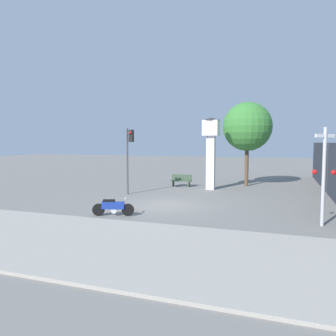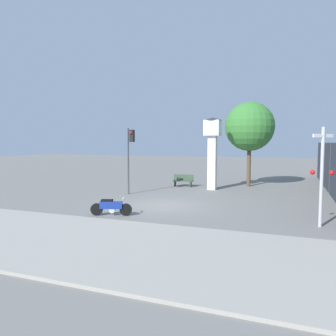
{
  "view_description": "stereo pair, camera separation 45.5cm",
  "coord_description": "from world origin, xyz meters",
  "px_view_note": "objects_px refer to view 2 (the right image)",
  "views": [
    {
      "loc": [
        6.02,
        -16.58,
        3.45
      ],
      "look_at": [
        -0.46,
        1.88,
        1.9
      ],
      "focal_mm": 35.0,
      "sensor_mm": 36.0,
      "label": 1
    },
    {
      "loc": [
        6.45,
        -16.43,
        3.45
      ],
      "look_at": [
        -0.46,
        1.88,
        1.9
      ],
      "focal_mm": 35.0,
      "sensor_mm": 36.0,
      "label": 2
    }
  ],
  "objects_px": {
    "motorcycle": "(111,207)",
    "street_tree": "(250,127)",
    "traffic_light": "(130,149)",
    "clock_tower": "(212,142)",
    "bench": "(183,180)",
    "railroad_crossing_signal": "(322,173)"
  },
  "relations": [
    {
      "from": "motorcycle",
      "to": "street_tree",
      "type": "relative_size",
      "value": 0.29
    },
    {
      "from": "motorcycle",
      "to": "traffic_light",
      "type": "xyz_separation_m",
      "value": [
        -2.1,
        6.05,
        2.57
      ]
    },
    {
      "from": "clock_tower",
      "to": "bench",
      "type": "relative_size",
      "value": 3.26
    },
    {
      "from": "traffic_light",
      "to": "motorcycle",
      "type": "bearing_deg",
      "value": -70.87
    },
    {
      "from": "street_tree",
      "to": "bench",
      "type": "xyz_separation_m",
      "value": [
        -4.76,
        -1.97,
        -4.15
      ]
    },
    {
      "from": "clock_tower",
      "to": "traffic_light",
      "type": "height_order",
      "value": "clock_tower"
    },
    {
      "from": "railroad_crossing_signal",
      "to": "motorcycle",
      "type": "bearing_deg",
      "value": -172.37
    },
    {
      "from": "railroad_crossing_signal",
      "to": "street_tree",
      "type": "relative_size",
      "value": 0.62
    },
    {
      "from": "clock_tower",
      "to": "bench",
      "type": "height_order",
      "value": "clock_tower"
    },
    {
      "from": "street_tree",
      "to": "bench",
      "type": "relative_size",
      "value": 4.09
    },
    {
      "from": "motorcycle",
      "to": "street_tree",
      "type": "bearing_deg",
      "value": 51.36
    },
    {
      "from": "traffic_light",
      "to": "street_tree",
      "type": "relative_size",
      "value": 0.66
    },
    {
      "from": "railroad_crossing_signal",
      "to": "traffic_light",
      "type": "bearing_deg",
      "value": 156.49
    },
    {
      "from": "traffic_light",
      "to": "bench",
      "type": "bearing_deg",
      "value": 66.02
    },
    {
      "from": "traffic_light",
      "to": "clock_tower",
      "type": "bearing_deg",
      "value": 40.76
    },
    {
      "from": "motorcycle",
      "to": "street_tree",
      "type": "height_order",
      "value": "street_tree"
    },
    {
      "from": "clock_tower",
      "to": "street_tree",
      "type": "relative_size",
      "value": 0.8
    },
    {
      "from": "clock_tower",
      "to": "railroad_crossing_signal",
      "type": "distance_m",
      "value": 11.04
    },
    {
      "from": "motorcycle",
      "to": "bench",
      "type": "height_order",
      "value": "bench"
    },
    {
      "from": "clock_tower",
      "to": "railroad_crossing_signal",
      "type": "xyz_separation_m",
      "value": [
        6.52,
        -8.82,
        -1.24
      ]
    },
    {
      "from": "motorcycle",
      "to": "bench",
      "type": "xyz_separation_m",
      "value": [
        0.03,
        10.83,
        0.07
      ]
    },
    {
      "from": "clock_tower",
      "to": "traffic_light",
      "type": "distance_m",
      "value": 6.1
    }
  ]
}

